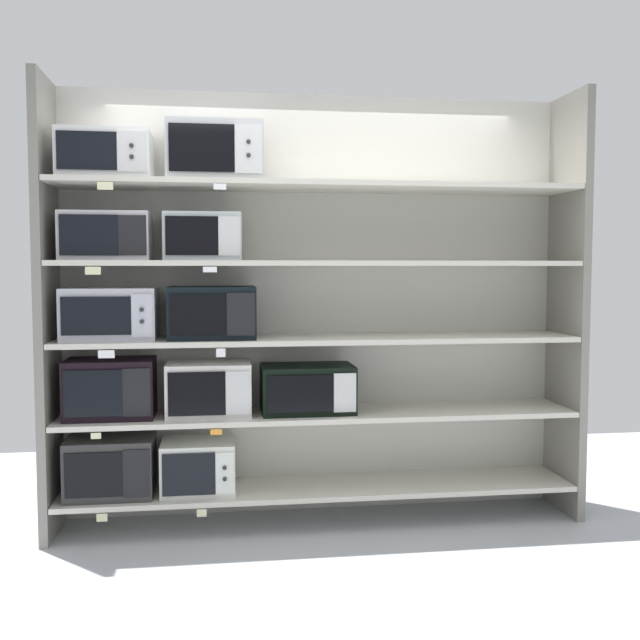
# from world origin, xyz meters

# --- Properties ---
(ground) EXTENTS (7.06, 6.00, 0.02)m
(ground) POSITION_xyz_m (0.00, -1.00, -0.01)
(ground) COLOR #B2B7BC
(back_panel) EXTENTS (3.26, 0.04, 2.60)m
(back_panel) POSITION_xyz_m (0.00, 0.26, 1.30)
(back_panel) COLOR beige
(back_panel) RESTS_ON ground
(upright_left) EXTENTS (0.05, 0.49, 2.60)m
(upright_left) POSITION_xyz_m (-1.56, 0.00, 1.30)
(upright_left) COLOR gray
(upright_left) RESTS_ON ground
(upright_right) EXTENTS (0.05, 0.49, 2.60)m
(upright_right) POSITION_xyz_m (1.56, 0.00, 1.30)
(upright_right) COLOR gray
(upright_right) RESTS_ON ground
(shelf_0) EXTENTS (3.06, 0.49, 0.03)m
(shelf_0) POSITION_xyz_m (0.00, 0.00, 0.20)
(shelf_0) COLOR beige
(shelf_0) RESTS_ON ground
(microwave_0) EXTENTS (0.49, 0.40, 0.34)m
(microwave_0) POSITION_xyz_m (-1.22, -0.00, 0.39)
(microwave_0) COLOR #303030
(microwave_0) RESTS_ON shelf_0
(microwave_1) EXTENTS (0.43, 0.37, 0.30)m
(microwave_1) POSITION_xyz_m (-0.73, -0.00, 0.37)
(microwave_1) COLOR silver
(microwave_1) RESTS_ON shelf_0
(price_tag_0) EXTENTS (0.06, 0.00, 0.04)m
(price_tag_0) POSITION_xyz_m (-1.24, -0.25, 0.16)
(price_tag_0) COLOR beige
(price_tag_1) EXTENTS (0.05, 0.00, 0.04)m
(price_tag_1) POSITION_xyz_m (-0.70, -0.25, 0.16)
(price_tag_1) COLOR beige
(shelf_1) EXTENTS (3.06, 0.49, 0.03)m
(shelf_1) POSITION_xyz_m (0.00, 0.00, 0.66)
(shelf_1) COLOR beige
(microwave_2) EXTENTS (0.50, 0.34, 0.34)m
(microwave_2) POSITION_xyz_m (-1.22, -0.00, 0.84)
(microwave_2) COLOR black
(microwave_2) RESTS_ON shelf_1
(microwave_3) EXTENTS (0.49, 0.36, 0.31)m
(microwave_3) POSITION_xyz_m (-0.66, -0.00, 0.83)
(microwave_3) COLOR silver
(microwave_3) RESTS_ON shelf_1
(microwave_4) EXTENTS (0.55, 0.36, 0.28)m
(microwave_4) POSITION_xyz_m (-0.08, -0.00, 0.81)
(microwave_4) COLOR black
(microwave_4) RESTS_ON shelf_1
(price_tag_2) EXTENTS (0.05, 0.00, 0.03)m
(price_tag_2) POSITION_xyz_m (-1.27, -0.25, 0.62)
(price_tag_2) COLOR beige
(price_tag_3) EXTENTS (0.06, 0.00, 0.03)m
(price_tag_3) POSITION_xyz_m (-0.62, -0.25, 0.62)
(price_tag_3) COLOR orange
(shelf_2) EXTENTS (3.06, 0.49, 0.03)m
(shelf_2) POSITION_xyz_m (0.00, 0.00, 1.11)
(shelf_2) COLOR beige
(microwave_5) EXTENTS (0.52, 0.40, 0.30)m
(microwave_5) POSITION_xyz_m (-1.21, -0.00, 1.27)
(microwave_5) COLOR #B3B4C0
(microwave_5) RESTS_ON shelf_2
(microwave_6) EXTENTS (0.50, 0.40, 0.30)m
(microwave_6) POSITION_xyz_m (-0.64, -0.00, 1.27)
(microwave_6) COLOR black
(microwave_6) RESTS_ON shelf_2
(price_tag_4) EXTENTS (0.09, 0.00, 0.04)m
(price_tag_4) POSITION_xyz_m (-1.20, -0.25, 1.07)
(price_tag_4) COLOR white
(price_tag_5) EXTENTS (0.05, 0.00, 0.05)m
(price_tag_5) POSITION_xyz_m (-0.59, -0.25, 1.06)
(price_tag_5) COLOR white
(shelf_3) EXTENTS (3.06, 0.49, 0.03)m
(shelf_3) POSITION_xyz_m (0.00, 0.00, 1.56)
(shelf_3) COLOR beige
(microwave_7) EXTENTS (0.49, 0.36, 0.27)m
(microwave_7) POSITION_xyz_m (-1.22, -0.00, 1.71)
(microwave_7) COLOR #BBB7BF
(microwave_7) RESTS_ON shelf_3
(microwave_8) EXTENTS (0.44, 0.34, 0.27)m
(microwave_8) POSITION_xyz_m (-0.68, -0.00, 1.71)
(microwave_8) COLOR #B2BCBC
(microwave_8) RESTS_ON shelf_3
(price_tag_6) EXTENTS (0.08, 0.00, 0.04)m
(price_tag_6) POSITION_xyz_m (-1.26, -0.25, 1.52)
(price_tag_6) COLOR beige
(price_tag_7) EXTENTS (0.08, 0.00, 0.03)m
(price_tag_7) POSITION_xyz_m (-0.64, -0.25, 1.52)
(price_tag_7) COLOR white
(shelf_4) EXTENTS (3.06, 0.49, 0.03)m
(shelf_4) POSITION_xyz_m (0.00, 0.00, 2.01)
(shelf_4) COLOR beige
(microwave_9) EXTENTS (0.50, 0.41, 0.27)m
(microwave_9) POSITION_xyz_m (-1.22, -0.00, 2.16)
(microwave_9) COLOR silver
(microwave_9) RESTS_ON shelf_4
(microwave_10) EXTENTS (0.55, 0.34, 0.34)m
(microwave_10) POSITION_xyz_m (-0.61, -0.00, 2.19)
(microwave_10) COLOR #B3B5B8
(microwave_10) RESTS_ON shelf_4
(price_tag_8) EXTENTS (0.08, 0.00, 0.04)m
(price_tag_8) POSITION_xyz_m (-1.19, -0.25, 1.97)
(price_tag_8) COLOR beige
(price_tag_9) EXTENTS (0.07, 0.00, 0.03)m
(price_tag_9) POSITION_xyz_m (-0.58, -0.25, 1.97)
(price_tag_9) COLOR white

